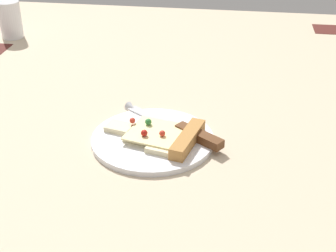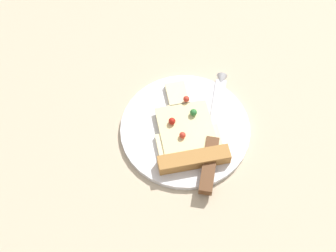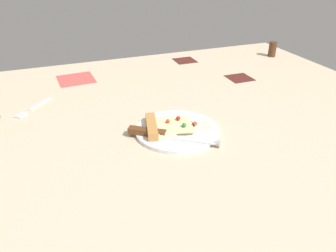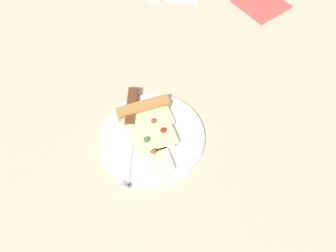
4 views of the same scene
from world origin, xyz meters
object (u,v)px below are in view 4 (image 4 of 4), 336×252
pizza_slice (149,124)px  napkin (261,4)px  fork (171,0)px  plate (153,137)px  knife (130,124)px

pizza_slice → napkin: 53.07cm
pizza_slice → napkin: (49.75, 18.39, -1.63)cm
pizza_slice → fork: bearing=-115.8°
pizza_slice → napkin: pizza_slice is taller
plate → fork: plate is taller
fork → napkin: 26.58cm
plate → knife: 5.76cm
pizza_slice → fork: pizza_slice is taller
plate → napkin: (50.37, 20.88, -0.32)cm
pizza_slice → napkin: size_ratio=1.44×
pizza_slice → knife: bearing=-21.5°
fork → knife: bearing=175.5°
fork → plate: bearing=-177.9°
knife → fork: 44.98cm
knife → napkin: 55.53cm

